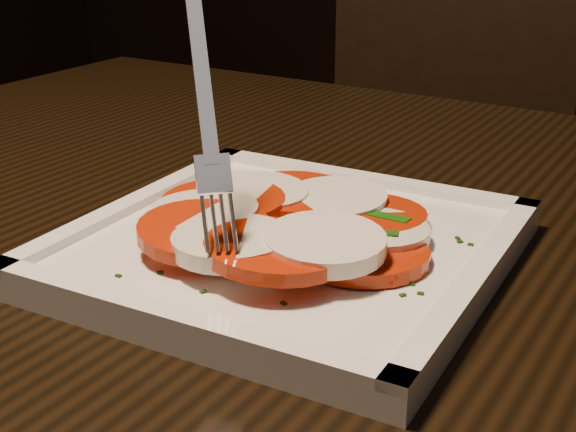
{
  "coord_description": "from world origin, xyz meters",
  "views": [
    {
      "loc": [
        0.1,
        -0.4,
        0.96
      ],
      "look_at": [
        -0.09,
        0.02,
        0.78
      ],
      "focal_mm": 50.0,
      "sensor_mm": 36.0,
      "label": 1
    }
  ],
  "objects_px": {
    "table": "(384,369)",
    "chair": "(436,166)",
    "fork": "(201,90)",
    "plate": "(288,249)"
  },
  "relations": [
    {
      "from": "table",
      "to": "chair",
      "type": "relative_size",
      "value": 1.39
    },
    {
      "from": "table",
      "to": "plate",
      "type": "bearing_deg",
      "value": -133.02
    },
    {
      "from": "chair",
      "to": "table",
      "type": "bearing_deg",
      "value": -82.59
    },
    {
      "from": "table",
      "to": "fork",
      "type": "relative_size",
      "value": 8.77
    },
    {
      "from": "plate",
      "to": "fork",
      "type": "bearing_deg",
      "value": -138.67
    },
    {
      "from": "fork",
      "to": "plate",
      "type": "bearing_deg",
      "value": 3.84
    },
    {
      "from": "table",
      "to": "fork",
      "type": "height_order",
      "value": "fork"
    },
    {
      "from": "table",
      "to": "chair",
      "type": "distance_m",
      "value": 0.84
    },
    {
      "from": "plate",
      "to": "fork",
      "type": "distance_m",
      "value": 0.12
    },
    {
      "from": "fork",
      "to": "chair",
      "type": "bearing_deg",
      "value": 56.66
    }
  ]
}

